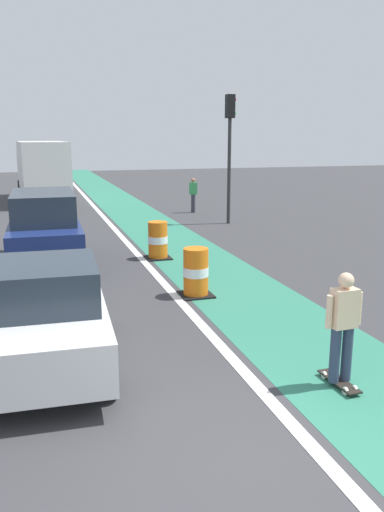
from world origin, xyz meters
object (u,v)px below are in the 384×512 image
object	(u,v)px
traffic_light_corner	(230,136)
parked_sedan_nearest	(44,315)
traffic_barrel_mid	(158,241)
pedestrian_crossing	(193,194)
parked_suv_second	(45,228)
traffic_barrel_front	(196,273)
delivery_truck_down_block	(41,167)
skateboarder_on_lane	(343,326)

from	to	relation	value
traffic_light_corner	parked_sedan_nearest	bearing A→B (deg)	-122.70
traffic_barrel_mid	pedestrian_crossing	xyz separation A→B (m)	(3.74, 8.60, 0.33)
pedestrian_crossing	traffic_light_corner	bearing A→B (deg)	-81.82
parked_sedan_nearest	parked_suv_second	bearing A→B (deg)	88.33
traffic_barrel_front	traffic_light_corner	size ratio (longest dim) A/B	0.21
traffic_barrel_mid	traffic_light_corner	distance (m)	7.35
traffic_barrel_mid	traffic_light_corner	size ratio (longest dim) A/B	0.21
parked_suv_second	delivery_truck_down_block	distance (m)	15.09
delivery_truck_down_block	traffic_barrel_front	bearing A→B (deg)	-81.41
traffic_barrel_mid	delivery_truck_down_block	xyz separation A→B (m)	(-2.89, 15.19, 1.31)
pedestrian_crossing	delivery_truck_down_block	bearing A→B (deg)	135.20
parked_suv_second	traffic_barrel_mid	xyz separation A→B (m)	(3.16, -0.13, -0.50)
skateboarder_on_lane	pedestrian_crossing	xyz separation A→B (m)	(3.08, 17.12, -0.05)
parked_sedan_nearest	delivery_truck_down_block	distance (m)	21.78
parked_suv_second	traffic_barrel_front	bearing A→B (deg)	-51.31
parked_sedan_nearest	delivery_truck_down_block	world-z (taller)	delivery_truck_down_block
traffic_barrel_front	traffic_light_corner	distance (m)	10.41
delivery_truck_down_block	pedestrian_crossing	world-z (taller)	delivery_truck_down_block
skateboarder_on_lane	parked_sedan_nearest	size ratio (longest dim) A/B	0.40
delivery_truck_down_block	traffic_barrel_mid	bearing A→B (deg)	-79.22
traffic_barrel_front	delivery_truck_down_block	bearing A→B (deg)	98.59
skateboarder_on_lane	traffic_barrel_front	distance (m)	4.79
parked_suv_second	traffic_barrel_mid	size ratio (longest dim) A/B	4.25
parked_sedan_nearest	traffic_barrel_front	distance (m)	4.35
parked_suv_second	delivery_truck_down_block	world-z (taller)	delivery_truck_down_block
parked_sedan_nearest	traffic_light_corner	size ratio (longest dim) A/B	0.82
traffic_light_corner	pedestrian_crossing	xyz separation A→B (m)	(-0.48, 3.37, -2.64)
delivery_truck_down_block	parked_sedan_nearest	bearing A→B (deg)	-91.22
traffic_barrel_front	pedestrian_crossing	size ratio (longest dim) A/B	0.68
skateboarder_on_lane	traffic_light_corner	size ratio (longest dim) A/B	0.33
parked_suv_second	traffic_barrel_mid	bearing A→B (deg)	-2.28
skateboarder_on_lane	parked_sedan_nearest	bearing A→B (deg)	154.11
pedestrian_crossing	traffic_barrel_mid	bearing A→B (deg)	-113.49
skateboarder_on_lane	parked_suv_second	xyz separation A→B (m)	(-3.82, 8.64, 0.12)
parked_sedan_nearest	parked_suv_second	distance (m)	6.70
parked_sedan_nearest	delivery_truck_down_block	size ratio (longest dim) A/B	0.54
skateboarder_on_lane	parked_sedan_nearest	xyz separation A→B (m)	(-4.01, 1.95, -0.08)
parked_sedan_nearest	parked_suv_second	world-z (taller)	parked_suv_second
skateboarder_on_lane	parked_suv_second	bearing A→B (deg)	113.83
parked_suv_second	skateboarder_on_lane	bearing A→B (deg)	-66.17
traffic_barrel_front	pedestrian_crossing	xyz separation A→B (m)	(3.76, 12.39, 0.33)
parked_suv_second	parked_sedan_nearest	bearing A→B (deg)	-91.67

